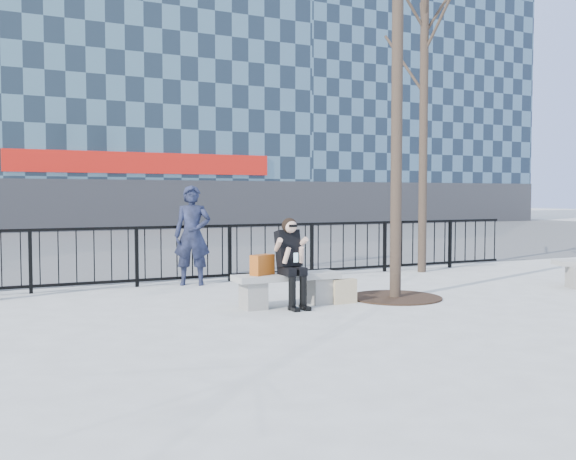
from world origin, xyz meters
name	(u,v)px	position (x,y,z in m)	size (l,w,h in m)	color
ground	(287,306)	(0.00, 0.00, 0.00)	(120.00, 120.00, 0.00)	#999894
street_surface	(108,241)	(0.00, 15.00, 0.00)	(60.00, 23.00, 0.01)	#474747
railing	(220,253)	(0.00, 3.00, 0.55)	(14.00, 0.06, 1.10)	black
building_right	(384,64)	(20.00, 27.00, 10.30)	(16.20, 10.20, 20.60)	slate
tree_right	(425,28)	(4.50, 2.60, 5.24)	(2.80, 2.80, 7.00)	black
tree_grate	(395,297)	(1.90, -0.10, 0.01)	(1.50, 1.50, 0.02)	black
bench_main	(287,286)	(0.00, 0.00, 0.30)	(1.65, 0.46, 0.49)	slate
seated_woman	(292,263)	(0.00, -0.16, 0.67)	(0.50, 0.64, 1.34)	black
handbag	(262,265)	(-0.40, 0.02, 0.64)	(0.37, 0.17, 0.30)	#A64B14
shopping_bag	(344,291)	(0.89, -0.17, 0.19)	(0.40, 0.15, 0.38)	beige
standing_man	(192,235)	(-0.61, 2.80, 0.93)	(0.68, 0.44, 1.85)	black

